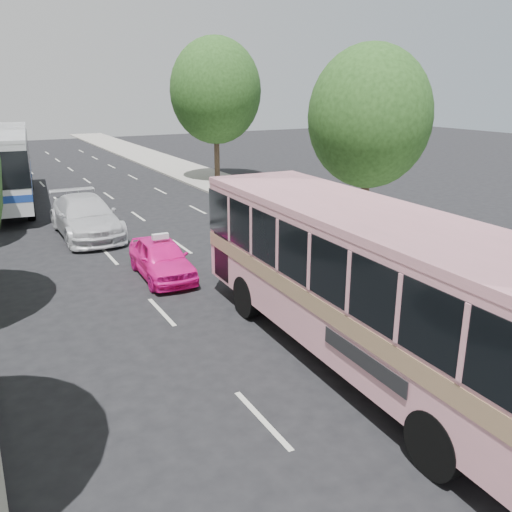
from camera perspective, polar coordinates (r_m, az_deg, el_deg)
ground at (r=13.41m, az=3.65°, el=-10.35°), size 120.00×120.00×0.00m
sidewalk_right at (r=34.05m, az=-2.04°, el=7.05°), size 4.00×90.00×0.12m
tree_right_near at (r=23.50m, az=12.13°, el=14.60°), size 5.10×5.10×7.95m
tree_right_far at (r=37.29m, az=-4.14°, el=17.31°), size 6.00×6.00×9.35m
pink_bus at (r=12.55m, az=11.07°, el=-1.36°), size 3.31×11.52×3.65m
pink_taxi at (r=18.62m, az=-9.92°, el=-0.21°), size 1.77×4.01×1.34m
white_pickup at (r=24.52m, az=-17.49°, el=3.97°), size 2.39×5.83×1.69m
tour_coach_front at (r=32.75m, az=-25.29°, el=9.13°), size 4.29×13.53×3.98m
taxi_roof_sign at (r=18.40m, az=-10.05°, el=2.05°), size 0.56×0.21×0.18m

